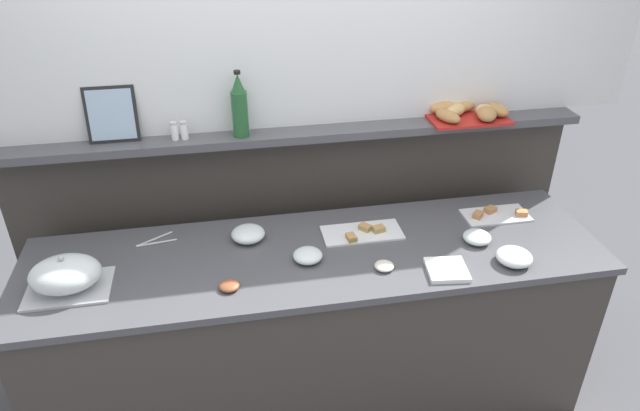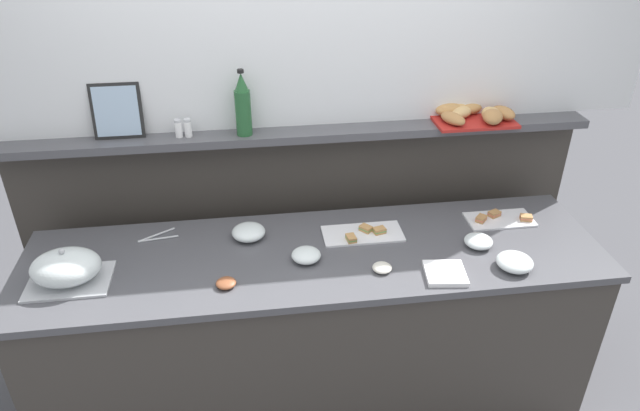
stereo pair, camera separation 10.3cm
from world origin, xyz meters
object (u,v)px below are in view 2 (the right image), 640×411
sandwich_platter_side (363,233)px  salt_shaker (178,128)px  glass_bowl_medium (306,256)px  bread_basket (473,114)px  pepper_shaker (188,128)px  serving_tongs (157,237)px  sandwich_platter_rear (500,219)px  glass_bowl_small (249,233)px  wine_bottle_green (243,106)px  napkin_stack (445,273)px  condiment_bowl_dark (226,283)px  framed_picture (117,111)px  condiment_bowl_red (382,268)px  serving_cloche (66,268)px  glass_bowl_extra (515,263)px  glass_bowl_large (478,242)px

sandwich_platter_side → salt_shaker: size_ratio=4.35×
sandwich_platter_side → glass_bowl_medium: 0.33m
glass_bowl_medium → bread_basket: 1.12m
sandwich_platter_side → pepper_shaker: (-0.79, 0.35, 0.44)m
serving_tongs → pepper_shaker: pepper_shaker is taller
sandwich_platter_rear → bread_basket: 0.54m
glass_bowl_small → wine_bottle_green: size_ratio=0.50×
glass_bowl_small → napkin_stack: glass_bowl_small is taller
condiment_bowl_dark → framed_picture: bearing=123.8°
glass_bowl_medium → condiment_bowl_red: glass_bowl_medium is taller
sandwich_platter_rear → bread_basket: bread_basket is taller
serving_tongs → condiment_bowl_red: bearing=-21.5°
glass_bowl_medium → serving_cloche: bearing=-178.5°
salt_shaker → framed_picture: bearing=172.0°
glass_bowl_small → pepper_shaker: 0.57m
serving_tongs → bread_basket: size_ratio=0.45×
glass_bowl_small → condiment_bowl_dark: bearing=-106.6°
serving_cloche → condiment_bowl_red: 1.32m
glass_bowl_medium → framed_picture: bearing=145.9°
serving_tongs → wine_bottle_green: 0.74m
salt_shaker → bread_basket: 1.45m
condiment_bowl_red → wine_bottle_green: size_ratio=0.27×
sandwich_platter_side → glass_bowl_small: 0.54m
glass_bowl_small → framed_picture: 0.83m
glass_bowl_extra → serving_tongs: glass_bowl_extra is taller
glass_bowl_extra → serving_tongs: bearing=163.9°
serving_cloche → condiment_bowl_dark: serving_cloche is taller
condiment_bowl_red → wine_bottle_green: (-0.55, 0.62, 0.53)m
serving_cloche → sandwich_platter_rear: bearing=6.5°
pepper_shaker → glass_bowl_medium: bearing=-45.9°
glass_bowl_extra → framed_picture: framed_picture is taller
glass_bowl_medium → condiment_bowl_dark: (-0.35, -0.14, -0.01)m
condiment_bowl_red → wine_bottle_green: bearing=131.4°
glass_bowl_extra → napkin_stack: bearing=-178.1°
serving_cloche → salt_shaker: size_ratio=3.91×
glass_bowl_small → serving_tongs: (-0.43, 0.06, -0.02)m
glass_bowl_extra → pepper_shaker: 1.60m
glass_bowl_extra → condiment_bowl_dark: glass_bowl_extra is taller
serving_cloche → framed_picture: bearing=71.7°
glass_bowl_small → bread_basket: bearing=14.6°
pepper_shaker → salt_shaker: bearing=180.0°
glass_bowl_large → pepper_shaker: bearing=158.5°
framed_picture → glass_bowl_medium: bearing=-34.1°
glass_bowl_small → bread_basket: size_ratio=0.38×
glass_bowl_extra → condiment_bowl_red: size_ratio=1.87×
sandwich_platter_rear → pepper_shaker: size_ratio=3.75×
serving_tongs → bread_basket: 1.66m
condiment_bowl_dark → wine_bottle_green: size_ratio=0.27×
glass_bowl_extra → framed_picture: bearing=156.7°
condiment_bowl_red → bread_basket: bearing=47.1°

